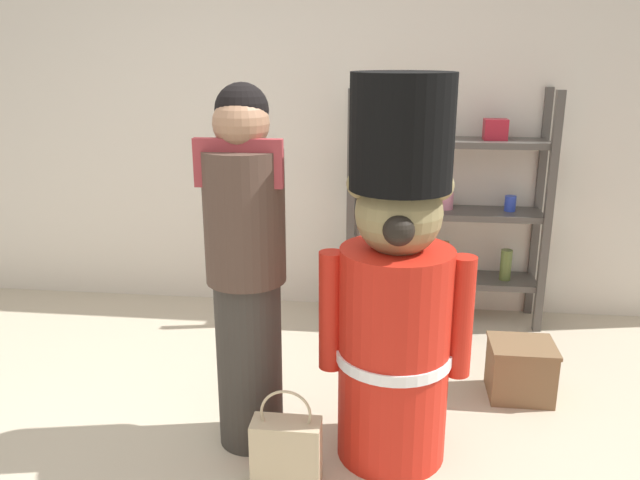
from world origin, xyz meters
name	(u,v)px	position (x,y,z in m)	size (l,w,h in m)	color
back_wall	(301,122)	(0.00, 2.20, 1.30)	(6.40, 0.12, 2.60)	silver
merchandise_shelf	(445,209)	(0.99, 1.98, 0.77)	(1.29, 0.35, 1.55)	#4C4742
teddy_bear_guard	(396,292)	(0.67, 0.39, 0.78)	(0.66, 0.51, 1.69)	red
person_shopper	(246,266)	(0.01, 0.42, 0.86)	(0.37, 0.35, 1.65)	#38332D
shopping_bag	(286,451)	(0.23, 0.12, 0.16)	(0.29, 0.13, 0.44)	#C1AD89
display_crate	(520,369)	(1.34, 0.97, 0.15)	(0.34, 0.29, 0.30)	brown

